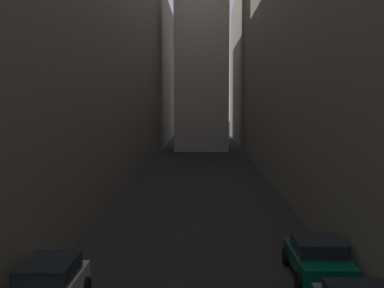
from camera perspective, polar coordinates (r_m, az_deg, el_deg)
ground_plane at (r=44.22m, az=0.94°, el=-3.54°), size 264.00×264.00×0.00m
building_block_left at (r=47.84m, az=-14.61°, el=10.69°), size 14.26×108.00×22.90m
building_block_right at (r=47.96m, az=17.58°, el=10.96°), size 15.91×108.00×23.49m
parked_car_left_third at (r=16.31m, az=-15.94°, el=-15.15°), size 1.89×4.14×1.54m
parked_car_right_far at (r=19.20m, az=14.02°, el=-12.24°), size 2.07×4.08×1.41m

